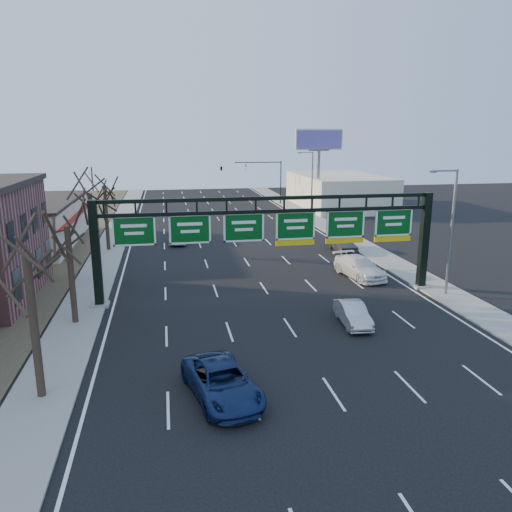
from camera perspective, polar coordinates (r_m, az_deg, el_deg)
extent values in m
plane|color=black|center=(28.62, 4.88, -9.61)|extent=(160.00, 160.00, 0.00)
cube|color=gray|center=(47.03, -17.07, -0.68)|extent=(3.00, 120.00, 0.12)
cube|color=gray|center=(50.74, 12.96, 0.62)|extent=(3.00, 120.00, 0.12)
cube|color=white|center=(47.23, -1.47, -0.07)|extent=(21.60, 120.00, 0.01)
cube|color=black|center=(34.49, -17.81, 0.16)|extent=(0.55, 0.55, 7.20)
cube|color=gray|center=(35.44, -17.40, -5.34)|extent=(1.20, 1.20, 0.20)
cube|color=black|center=(39.00, 18.64, 1.63)|extent=(0.55, 0.55, 7.20)
cube|color=gray|center=(39.85, 18.26, -3.29)|extent=(1.20, 1.20, 0.20)
cube|color=black|center=(34.31, 1.61, 6.62)|extent=(23.40, 0.25, 0.25)
cube|color=black|center=(34.43, 1.60, 5.13)|extent=(23.40, 0.25, 0.25)
cube|color=#054612|center=(33.94, -13.76, 2.81)|extent=(2.80, 0.10, 2.00)
cube|color=#054612|center=(33.91, -7.56, 3.08)|extent=(2.80, 0.10, 2.00)
cube|color=#054612|center=(34.28, -1.41, 3.31)|extent=(2.80, 0.10, 2.00)
cube|color=#054612|center=(35.03, 4.52, 3.50)|extent=(2.80, 0.10, 2.00)
cube|color=yellow|center=(35.26, 4.48, 1.55)|extent=(2.80, 0.10, 0.40)
cube|color=#054612|center=(36.13, 10.17, 3.65)|extent=(2.80, 0.10, 2.00)
cube|color=yellow|center=(36.37, 10.08, 1.75)|extent=(2.80, 0.10, 0.40)
cube|color=#054612|center=(37.57, 15.43, 3.75)|extent=(2.80, 0.10, 2.00)
cube|color=yellow|center=(37.79, 15.31, 1.93)|extent=(2.80, 0.10, 0.40)
cube|color=beige|center=(56.91, -24.97, 3.28)|extent=(10.00, 18.00, 4.40)
cube|color=#332B26|center=(56.58, -25.21, 5.62)|extent=(10.40, 18.40, 0.30)
cube|color=#9D1F0F|center=(55.71, -19.97, 4.38)|extent=(1.20, 18.00, 0.40)
cube|color=beige|center=(80.50, 9.40, 7.34)|extent=(12.00, 20.00, 5.00)
cylinder|color=#2F251A|center=(23.45, -24.02, -7.39)|extent=(0.36, 0.36, 6.46)
cylinder|color=#2F251A|center=(31.90, -20.36, -1.95)|extent=(0.36, 0.36, 6.08)
cylinder|color=#2F251A|center=(41.44, -18.15, 2.27)|extent=(0.36, 0.36, 6.84)
cylinder|color=#2F251A|center=(51.24, -16.72, 4.26)|extent=(0.36, 0.36, 6.46)
cylinder|color=slate|center=(37.58, 21.42, 2.54)|extent=(0.20, 0.20, 9.00)
cylinder|color=slate|center=(36.57, 20.81, 9.29)|extent=(1.80, 0.12, 0.12)
cube|color=slate|center=(36.12, 19.57, 9.26)|extent=(0.50, 0.22, 0.15)
cylinder|color=slate|center=(68.52, 6.41, 8.12)|extent=(0.20, 0.20, 9.00)
cylinder|color=slate|center=(67.98, 5.76, 11.81)|extent=(1.80, 0.12, 0.12)
cube|color=slate|center=(67.74, 5.02, 11.77)|extent=(0.50, 0.22, 0.15)
cylinder|color=slate|center=(74.00, 7.08, 8.42)|extent=(0.50, 0.50, 9.00)
cube|color=slate|center=(73.71, 7.19, 11.91)|extent=(3.00, 0.30, 0.20)
cube|color=white|center=(73.68, 7.22, 13.07)|extent=(7.00, 0.30, 3.00)
cube|color=#5E55AB|center=(73.49, 7.27, 13.07)|extent=(6.60, 0.05, 2.60)
cylinder|color=black|center=(82.85, 2.85, 8.39)|extent=(0.18, 0.18, 7.00)
cylinder|color=black|center=(81.82, 0.24, 10.65)|extent=(7.60, 0.14, 0.14)
imported|color=black|center=(81.52, -1.17, 10.07)|extent=(0.20, 0.20, 1.00)
imported|color=black|center=(80.98, -4.00, 10.02)|extent=(0.54, 0.54, 1.62)
imported|color=#11224E|center=(22.62, -3.93, -14.15)|extent=(3.64, 5.87, 1.52)
imported|color=#ABABB0|center=(31.14, 10.99, -6.51)|extent=(1.66, 4.13, 1.33)
imported|color=white|center=(41.27, 11.76, -1.25)|extent=(3.24, 5.96, 1.64)
imported|color=#434548|center=(49.97, 9.93, 1.47)|extent=(2.18, 4.96, 1.66)
imported|color=silver|center=(53.70, -8.81, 2.33)|extent=(2.20, 4.99, 1.59)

